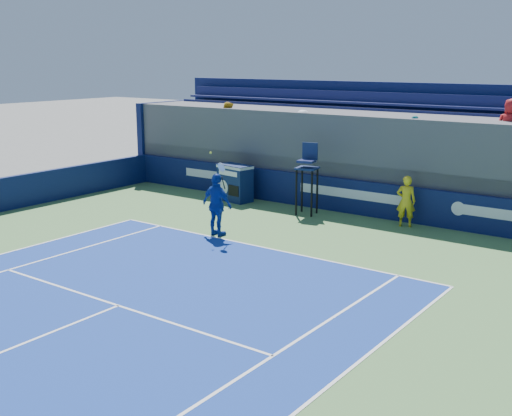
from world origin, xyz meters
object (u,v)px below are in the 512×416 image
Objects in this scene: tennis_player at (217,205)px; umpire_chair at (307,171)px; ball_person at (406,201)px; match_clock at (235,182)px.

umpire_chair is at bearing 79.59° from tennis_player.
umpire_chair is 4.08m from tennis_player.
match_clock is at bearing -16.94° from ball_person.
ball_person is 1.17× the size of match_clock.
tennis_player reaches higher than match_clock.
tennis_player is at bearing 27.62° from ball_person.
match_clock is 0.57× the size of umpire_chair.
match_clock is 3.41m from umpire_chair.
ball_person is 0.67× the size of umpire_chair.
umpire_chair is at bearing -3.32° from match_clock.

